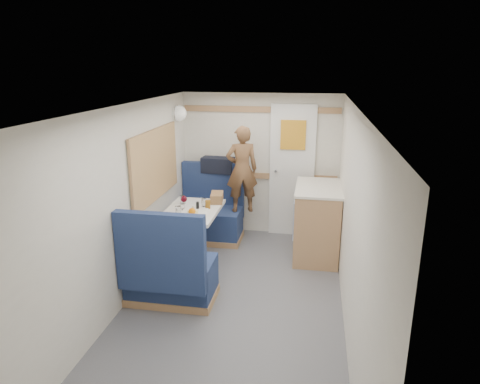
% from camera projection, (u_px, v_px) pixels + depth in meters
% --- Properties ---
extents(floor, '(4.50, 4.50, 0.00)m').
position_uv_depth(floor, '(230.00, 315.00, 4.21)').
color(floor, '#515156').
rests_on(floor, ground).
extents(ceiling, '(4.50, 4.50, 0.00)m').
position_uv_depth(ceiling, '(228.00, 109.00, 3.63)').
color(ceiling, silver).
rests_on(ceiling, wall_back).
extents(wall_back, '(2.20, 0.02, 2.00)m').
position_uv_depth(wall_back, '(260.00, 165.00, 6.04)').
color(wall_back, silver).
rests_on(wall_back, floor).
extents(wall_left, '(0.02, 4.50, 2.00)m').
position_uv_depth(wall_left, '(117.00, 213.00, 4.10)').
color(wall_left, silver).
rests_on(wall_left, floor).
extents(wall_right, '(0.02, 4.50, 2.00)m').
position_uv_depth(wall_right, '(352.00, 227.00, 3.74)').
color(wall_right, silver).
rests_on(wall_right, floor).
extents(oak_trim_low, '(2.15, 0.02, 0.08)m').
position_uv_depth(oak_trim_low, '(260.00, 176.00, 6.07)').
color(oak_trim_low, '#A27A49').
rests_on(oak_trim_low, wall_back).
extents(oak_trim_high, '(2.15, 0.02, 0.08)m').
position_uv_depth(oak_trim_high, '(261.00, 109.00, 5.80)').
color(oak_trim_high, '#A27A49').
rests_on(oak_trim_high, wall_back).
extents(side_window, '(0.04, 1.30, 0.72)m').
position_uv_depth(side_window, '(155.00, 164.00, 4.97)').
color(side_window, '#ABBC9F').
rests_on(side_window, wall_left).
extents(rear_door, '(0.62, 0.12, 1.86)m').
position_uv_depth(rear_door, '(292.00, 169.00, 5.95)').
color(rear_door, white).
rests_on(rear_door, wall_back).
extents(dinette_table, '(0.62, 0.92, 0.72)m').
position_uv_depth(dinette_table, '(192.00, 222.00, 5.10)').
color(dinette_table, white).
rests_on(dinette_table, floor).
extents(bench_far, '(0.90, 0.59, 1.05)m').
position_uv_depth(bench_far, '(210.00, 218.00, 5.99)').
color(bench_far, navy).
rests_on(bench_far, floor).
extents(bench_near, '(0.90, 0.59, 1.05)m').
position_uv_depth(bench_near, '(170.00, 276.00, 4.36)').
color(bench_near, navy).
rests_on(bench_near, floor).
extents(ledge, '(0.90, 0.14, 0.04)m').
position_uv_depth(ledge, '(214.00, 174.00, 6.06)').
color(ledge, '#A27A49').
rests_on(ledge, bench_far).
extents(dome_light, '(0.20, 0.20, 0.20)m').
position_uv_depth(dome_light, '(179.00, 113.00, 5.62)').
color(dome_light, white).
rests_on(dome_light, wall_left).
extents(galley_counter, '(0.57, 0.92, 0.92)m').
position_uv_depth(galley_counter, '(317.00, 221.00, 5.40)').
color(galley_counter, '#A27A49').
rests_on(galley_counter, floor).
extents(person, '(0.49, 0.40, 1.16)m').
position_uv_depth(person, '(242.00, 169.00, 5.66)').
color(person, brown).
rests_on(person, bench_far).
extents(duffel_bag, '(0.46, 0.24, 0.22)m').
position_uv_depth(duffel_bag, '(218.00, 165.00, 6.02)').
color(duffel_bag, black).
rests_on(duffel_bag, ledge).
extents(tray, '(0.29, 0.37, 0.02)m').
position_uv_depth(tray, '(192.00, 213.00, 4.91)').
color(tray, white).
rests_on(tray, dinette_table).
extents(orange_fruit, '(0.08, 0.08, 0.08)m').
position_uv_depth(orange_fruit, '(192.00, 211.00, 4.82)').
color(orange_fruit, '#ED5D0A').
rests_on(orange_fruit, tray).
extents(cheese_block, '(0.12, 0.09, 0.04)m').
position_uv_depth(cheese_block, '(193.00, 212.00, 4.87)').
color(cheese_block, '#D4C87A').
rests_on(cheese_block, tray).
extents(wine_glass, '(0.08, 0.08, 0.17)m').
position_uv_depth(wine_glass, '(184.00, 200.00, 5.02)').
color(wine_glass, white).
rests_on(wine_glass, dinette_table).
extents(tumbler_left, '(0.07, 0.07, 0.11)m').
position_uv_depth(tumbler_left, '(178.00, 211.00, 4.84)').
color(tumbler_left, white).
rests_on(tumbler_left, dinette_table).
extents(tumbler_mid, '(0.06, 0.06, 0.10)m').
position_uv_depth(tumbler_mid, '(183.00, 200.00, 5.25)').
color(tumbler_mid, white).
rests_on(tumbler_mid, dinette_table).
extents(tumbler_right, '(0.06, 0.06, 0.10)m').
position_uv_depth(tumbler_right, '(204.00, 202.00, 5.16)').
color(tumbler_right, white).
rests_on(tumbler_right, dinette_table).
extents(beer_glass, '(0.06, 0.06, 0.10)m').
position_uv_depth(beer_glass, '(208.00, 204.00, 5.08)').
color(beer_glass, brown).
rests_on(beer_glass, dinette_table).
extents(pepper_grinder, '(0.04, 0.04, 0.10)m').
position_uv_depth(pepper_grinder, '(198.00, 206.00, 5.02)').
color(pepper_grinder, black).
rests_on(pepper_grinder, dinette_table).
extents(salt_grinder, '(0.04, 0.04, 0.10)m').
position_uv_depth(salt_grinder, '(194.00, 210.00, 4.90)').
color(salt_grinder, silver).
rests_on(salt_grinder, dinette_table).
extents(bread_loaf, '(0.19, 0.29, 0.11)m').
position_uv_depth(bread_loaf, '(217.00, 197.00, 5.32)').
color(bread_loaf, brown).
rests_on(bread_loaf, dinette_table).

